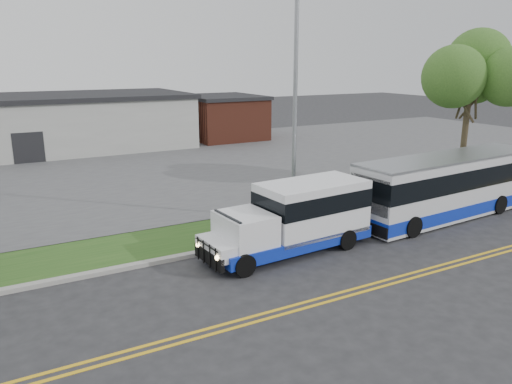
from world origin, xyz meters
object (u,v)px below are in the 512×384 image
shuttle_bus (298,215)px  transit_bus (449,186)px  streetlight_near (296,102)px  tree_east (471,74)px

shuttle_bus → transit_bus: size_ratio=0.66×
streetlight_near → transit_bus: streetlight_near is taller
streetlight_near → shuttle_bus: 5.13m
tree_east → shuttle_bus: tree_east is taller
streetlight_near → shuttle_bus: streetlight_near is taller
streetlight_near → shuttle_bus: (-1.71, -2.89, -3.88)m
tree_east → streetlight_near: size_ratio=0.88×
streetlight_near → transit_bus: size_ratio=0.93×
tree_east → shuttle_bus: bearing=-166.0°
shuttle_bus → transit_bus: (8.29, 0.22, 0.06)m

